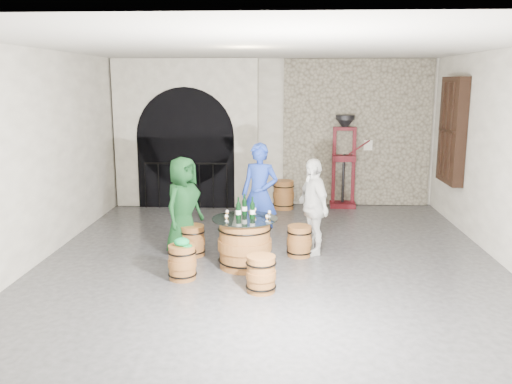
{
  "coord_description": "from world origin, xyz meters",
  "views": [
    {
      "loc": [
        0.17,
        -8.01,
        2.71
      ],
      "look_at": [
        -0.22,
        0.09,
        1.05
      ],
      "focal_mm": 38.0,
      "sensor_mm": 36.0,
      "label": 1
    }
  ],
  "objects_px": {
    "wine_bottle_left": "(238,210)",
    "wine_bottle_center": "(252,210)",
    "barrel_stool_near_right": "(261,274)",
    "person_white": "(313,207)",
    "barrel_table": "(245,243)",
    "wine_bottle_right": "(244,207)",
    "corking_press": "(344,154)",
    "person_blue": "(260,195)",
    "barrel_stool_near_left": "(182,262)",
    "side_barrel": "(284,195)",
    "barrel_stool_right": "(299,241)",
    "barrel_stool_left": "(193,241)",
    "person_green": "(183,206)",
    "barrel_stool_far": "(258,233)"
  },
  "relations": [
    {
      "from": "wine_bottle_left",
      "to": "corking_press",
      "type": "relative_size",
      "value": 0.16
    },
    {
      "from": "barrel_table",
      "to": "barrel_stool_left",
      "type": "distance_m",
      "value": 1.01
    },
    {
      "from": "person_blue",
      "to": "wine_bottle_center",
      "type": "height_order",
      "value": "person_blue"
    },
    {
      "from": "wine_bottle_left",
      "to": "wine_bottle_center",
      "type": "distance_m",
      "value": 0.2
    },
    {
      "from": "barrel_stool_near_right",
      "to": "barrel_stool_near_left",
      "type": "distance_m",
      "value": 1.19
    },
    {
      "from": "person_green",
      "to": "person_white",
      "type": "relative_size",
      "value": 1.02
    },
    {
      "from": "corking_press",
      "to": "barrel_stool_far",
      "type": "bearing_deg",
      "value": -117.26
    },
    {
      "from": "barrel_stool_left",
      "to": "barrel_stool_far",
      "type": "distance_m",
      "value": 1.12
    },
    {
      "from": "person_blue",
      "to": "person_white",
      "type": "relative_size",
      "value": 1.12
    },
    {
      "from": "barrel_stool_left",
      "to": "corking_press",
      "type": "xyz_separation_m",
      "value": [
        2.74,
        3.55,
        0.93
      ]
    },
    {
      "from": "corking_press",
      "to": "barrel_stool_left",
      "type": "bearing_deg",
      "value": -125.54
    },
    {
      "from": "wine_bottle_center",
      "to": "barrel_stool_near_right",
      "type": "bearing_deg",
      "value": -80.2
    },
    {
      "from": "barrel_stool_near_right",
      "to": "person_blue",
      "type": "relative_size",
      "value": 0.28
    },
    {
      "from": "barrel_stool_near_right",
      "to": "person_white",
      "type": "distance_m",
      "value": 1.9
    },
    {
      "from": "barrel_table",
      "to": "person_white",
      "type": "height_order",
      "value": "person_white"
    },
    {
      "from": "side_barrel",
      "to": "wine_bottle_center",
      "type": "bearing_deg",
      "value": -97.0
    },
    {
      "from": "barrel_stool_right",
      "to": "barrel_stool_near_left",
      "type": "distance_m",
      "value": 1.99
    },
    {
      "from": "barrel_stool_near_right",
      "to": "barrel_stool_near_left",
      "type": "xyz_separation_m",
      "value": [
        -1.11,
        0.41,
        0.0
      ]
    },
    {
      "from": "person_blue",
      "to": "wine_bottle_center",
      "type": "bearing_deg",
      "value": -75.6
    },
    {
      "from": "person_white",
      "to": "person_green",
      "type": "bearing_deg",
      "value": -109.37
    },
    {
      "from": "barrel_stool_left",
      "to": "person_white",
      "type": "relative_size",
      "value": 0.32
    },
    {
      "from": "wine_bottle_left",
      "to": "person_white",
      "type": "bearing_deg",
      "value": 33.78
    },
    {
      "from": "barrel_stool_near_left",
      "to": "wine_bottle_left",
      "type": "distance_m",
      "value": 1.1
    },
    {
      "from": "barrel_stool_near_left",
      "to": "person_green",
      "type": "height_order",
      "value": "person_green"
    },
    {
      "from": "barrel_table",
      "to": "corking_press",
      "type": "relative_size",
      "value": 0.48
    },
    {
      "from": "wine_bottle_left",
      "to": "barrel_stool_right",
      "type": "bearing_deg",
      "value": 33.68
    },
    {
      "from": "barrel_stool_near_left",
      "to": "wine_bottle_left",
      "type": "bearing_deg",
      "value": 33.62
    },
    {
      "from": "person_green",
      "to": "person_white",
      "type": "bearing_deg",
      "value": -59.6
    },
    {
      "from": "barrel_stool_near_right",
      "to": "barrel_stool_right",
      "type": "bearing_deg",
      "value": 70.21
    },
    {
      "from": "barrel_stool_near_right",
      "to": "person_white",
      "type": "height_order",
      "value": "person_white"
    },
    {
      "from": "barrel_stool_far",
      "to": "barrel_stool_near_left",
      "type": "xyz_separation_m",
      "value": [
        -0.99,
        -1.53,
        0.0
      ]
    },
    {
      "from": "person_green",
      "to": "wine_bottle_right",
      "type": "relative_size",
      "value": 4.82
    },
    {
      "from": "barrel_stool_far",
      "to": "wine_bottle_center",
      "type": "height_order",
      "value": "wine_bottle_center"
    },
    {
      "from": "side_barrel",
      "to": "barrel_stool_right",
      "type": "bearing_deg",
      "value": -85.73
    },
    {
      "from": "barrel_stool_near_right",
      "to": "person_white",
      "type": "relative_size",
      "value": 0.32
    },
    {
      "from": "barrel_stool_far",
      "to": "wine_bottle_right",
      "type": "xyz_separation_m",
      "value": [
        -0.17,
        -0.8,
        0.64
      ]
    },
    {
      "from": "barrel_stool_left",
      "to": "person_blue",
      "type": "distance_m",
      "value": 1.36
    },
    {
      "from": "person_green",
      "to": "wine_bottle_left",
      "type": "distance_m",
      "value": 1.12
    },
    {
      "from": "person_blue",
      "to": "barrel_stool_left",
      "type": "bearing_deg",
      "value": -131.81
    },
    {
      "from": "barrel_stool_far",
      "to": "barrel_stool_near_right",
      "type": "distance_m",
      "value": 1.95
    },
    {
      "from": "barrel_table",
      "to": "barrel_stool_near_left",
      "type": "height_order",
      "value": "barrel_table"
    },
    {
      "from": "barrel_stool_far",
      "to": "person_white",
      "type": "xyz_separation_m",
      "value": [
        0.88,
        -0.28,
        0.53
      ]
    },
    {
      "from": "barrel_stool_near_right",
      "to": "wine_bottle_left",
      "type": "bearing_deg",
      "value": 111.79
    },
    {
      "from": "barrel_table",
      "to": "wine_bottle_left",
      "type": "bearing_deg",
      "value": -151.84
    },
    {
      "from": "corking_press",
      "to": "wine_bottle_center",
      "type": "bearing_deg",
      "value": -111.33
    },
    {
      "from": "barrel_table",
      "to": "barrel_stool_far",
      "type": "bearing_deg",
      "value": 81.19
    },
    {
      "from": "barrel_stool_near_right",
      "to": "wine_bottle_right",
      "type": "xyz_separation_m",
      "value": [
        -0.29,
        1.15,
        0.64
      ]
    },
    {
      "from": "barrel_stool_near_left",
      "to": "person_green",
      "type": "xyz_separation_m",
      "value": [
        -0.17,
        1.13,
        0.54
      ]
    },
    {
      "from": "wine_bottle_right",
      "to": "corking_press",
      "type": "xyz_separation_m",
      "value": [
        1.9,
        3.86,
        0.29
      ]
    },
    {
      "from": "person_blue",
      "to": "corking_press",
      "type": "bearing_deg",
      "value": 77.12
    }
  ]
}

